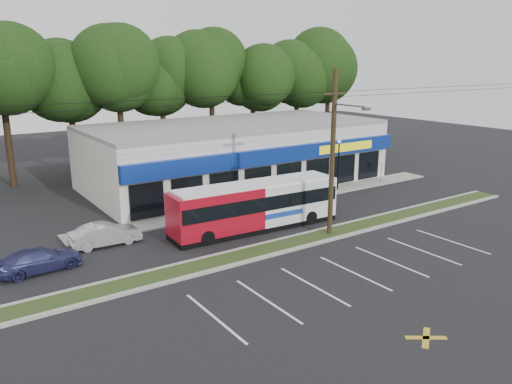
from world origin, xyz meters
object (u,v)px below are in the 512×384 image
(car_blue, at_px, (39,260))
(pedestrian_a, at_px, (269,206))
(sign_post, at_px, (382,166))
(pedestrian_b, at_px, (322,184))
(car_dark, at_px, (283,193))
(lamp_post, at_px, (339,159))
(metrobus, at_px, (256,205))
(car_silver, at_px, (105,234))
(utility_pole, at_px, (331,149))

(car_blue, height_order, pedestrian_a, pedestrian_a)
(sign_post, xyz_separation_m, pedestrian_b, (-7.00, -0.07, -0.67))
(car_dark, relative_size, car_blue, 1.03)
(car_dark, bearing_deg, lamp_post, -84.97)
(metrobus, xyz_separation_m, car_dark, (5.21, 4.00, -0.86))
(sign_post, height_order, car_blue, sign_post)
(lamp_post, bearing_deg, car_dark, -177.10)
(sign_post, bearing_deg, car_blue, -173.42)
(metrobus, height_order, car_dark, metrobus)
(car_dark, distance_m, pedestrian_b, 3.92)
(metrobus, bearing_deg, car_blue, 179.61)
(sign_post, distance_m, pedestrian_a, 14.25)
(car_silver, xyz_separation_m, car_blue, (-4.00, -1.77, -0.05))
(metrobus, xyz_separation_m, car_blue, (-12.87, 0.73, -1.00))
(car_dark, bearing_deg, car_silver, 98.22)
(car_blue, bearing_deg, metrobus, -97.83)
(lamp_post, bearing_deg, pedestrian_b, -171.47)
(car_silver, bearing_deg, metrobus, -103.83)
(car_dark, height_order, pedestrian_b, pedestrian_b)
(utility_pole, relative_size, pedestrian_b, 28.28)
(sign_post, height_order, car_silver, sign_post)
(car_dark, bearing_deg, pedestrian_b, -87.87)
(lamp_post, xyz_separation_m, car_dark, (-5.92, -0.30, -1.93))
(car_dark, xyz_separation_m, pedestrian_a, (-3.08, -2.50, 0.08))
(lamp_post, xyz_separation_m, pedestrian_a, (-9.00, -2.80, -1.84))
(car_dark, relative_size, car_silver, 1.09)
(metrobus, xyz_separation_m, pedestrian_a, (2.13, 1.50, -0.78))
(lamp_post, xyz_separation_m, car_blue, (-24.00, -3.57, -2.06))
(utility_pole, distance_m, car_blue, 17.09)
(metrobus, bearing_deg, car_dark, 40.37)
(metrobus, xyz_separation_m, car_silver, (-8.87, 2.50, -0.95))
(lamp_post, xyz_separation_m, metrobus, (-11.13, -4.30, -1.06))
(utility_pole, bearing_deg, car_dark, 73.48)
(car_blue, relative_size, pedestrian_b, 2.39)
(sign_post, bearing_deg, utility_pole, -149.85)
(car_blue, xyz_separation_m, pedestrian_a, (15.00, 0.77, 0.22))
(metrobus, relative_size, pedestrian_b, 6.45)
(utility_pole, relative_size, car_blue, 11.83)
(metrobus, distance_m, car_dark, 6.63)
(sign_post, bearing_deg, pedestrian_a, -169.58)
(car_blue, bearing_deg, utility_pole, -109.79)
(car_dark, bearing_deg, sign_post, -87.47)
(car_silver, bearing_deg, car_blue, 115.80)
(car_blue, xyz_separation_m, pedestrian_b, (22.00, 3.27, 0.27))
(lamp_post, relative_size, pedestrian_b, 2.40)
(sign_post, relative_size, pedestrian_a, 1.34)
(lamp_post, height_order, car_silver, lamp_post)
(utility_pole, relative_size, sign_post, 22.47)
(lamp_post, bearing_deg, car_silver, -174.86)
(car_dark, xyz_separation_m, car_blue, (-18.08, -3.27, -0.13))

